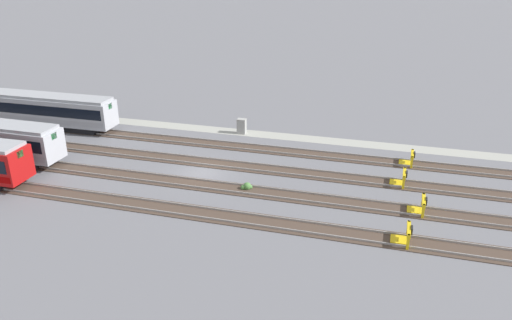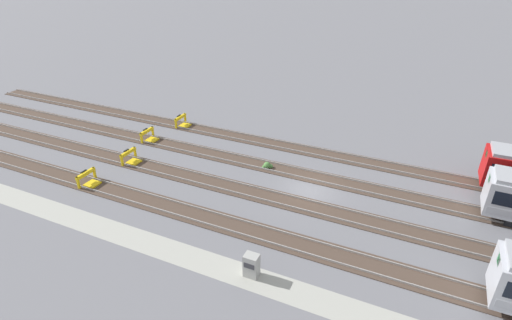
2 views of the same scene
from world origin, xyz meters
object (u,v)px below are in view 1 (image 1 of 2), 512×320
bumper_stop_far_inner_track (404,236)px  electrical_cabinet (242,126)px  bumper_stop_near_inner_track (401,179)px  subway_car_front_row_rightmost (37,109)px  bumper_stop_nearest_track (409,159)px  bumper_stop_middle_track (419,206)px  weed_clump (247,187)px

bumper_stop_far_inner_track → electrical_cabinet: 24.21m
bumper_stop_near_inner_track → bumper_stop_far_inner_track: (-0.32, 9.11, 0.00)m
electrical_cabinet → subway_car_front_row_rightmost: bearing=10.0°
bumper_stop_nearest_track → electrical_cabinet: 17.50m
subway_car_front_row_rightmost → bumper_stop_near_inner_track: (-38.47, 4.54, -1.53)m
bumper_stop_nearest_track → bumper_stop_near_inner_track: size_ratio=1.00×
subway_car_front_row_rightmost → bumper_stop_nearest_track: (-39.15, -0.02, -1.53)m
bumper_stop_nearest_track → bumper_stop_middle_track: same height
bumper_stop_nearest_track → weed_clump: bumper_stop_nearest_track is taller
bumper_stop_nearest_track → bumper_stop_far_inner_track: 13.67m
subway_car_front_row_rightmost → bumper_stop_far_inner_track: (-38.78, 13.65, -1.53)m
electrical_cabinet → bumper_stop_nearest_track: bearing=167.3°
bumper_stop_near_inner_track → bumper_stop_far_inner_track: same height
bumper_stop_near_inner_track → subway_car_front_row_rightmost: bearing=-6.7°
bumper_stop_middle_track → electrical_cabinet: (17.78, -12.97, 0.29)m
bumper_stop_near_inner_track → bumper_stop_nearest_track: bearing=-98.5°
bumper_stop_nearest_track → weed_clump: bearing=34.8°
bumper_stop_middle_track → bumper_stop_far_inner_track: (1.07, 4.56, 0.00)m
bumper_stop_nearest_track → bumper_stop_far_inner_track: (0.36, 13.67, 0.00)m
weed_clump → bumper_stop_far_inner_track: bearing=158.7°
subway_car_front_row_rightmost → bumper_stop_near_inner_track: subway_car_front_row_rightmost is taller
bumper_stop_near_inner_track → bumper_stop_far_inner_track: size_ratio=1.00×
bumper_stop_middle_track → bumper_stop_far_inner_track: size_ratio=1.00×
bumper_stop_nearest_track → weed_clump: size_ratio=2.18×
subway_car_front_row_rightmost → weed_clump: subway_car_front_row_rightmost is taller
bumper_stop_near_inner_track → bumper_stop_middle_track: 4.76m
electrical_cabinet → weed_clump: (-4.32, 12.71, -0.56)m
subway_car_front_row_rightmost → bumper_stop_near_inner_track: size_ratio=8.99×
electrical_cabinet → bumper_stop_far_inner_track: bearing=133.6°
subway_car_front_row_rightmost → bumper_stop_nearest_track: 39.18m
electrical_cabinet → weed_clump: bearing=108.8°
weed_clump → bumper_stop_near_inner_track: bearing=-160.4°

